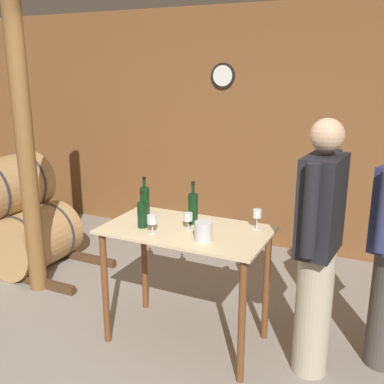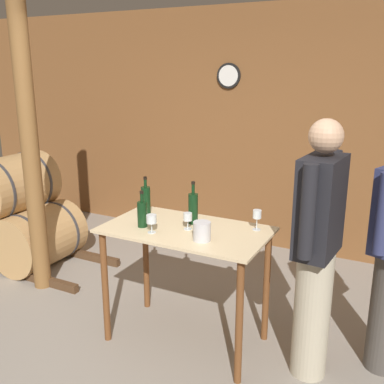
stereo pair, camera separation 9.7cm
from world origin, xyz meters
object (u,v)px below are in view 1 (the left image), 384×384
(wine_glass_near_right, at_px, (257,215))
(person_host, at_px, (318,246))
(wine_bottle_far_left, at_px, (145,200))
(wine_glass_near_left, at_px, (152,220))
(wine_bottle_center, at_px, (193,207))
(ice_bucket, at_px, (203,231))
(wine_glass_near_center, at_px, (188,218))
(wooden_post, at_px, (25,148))
(wine_bottle_left, at_px, (142,214))

(wine_glass_near_right, relative_size, person_host, 0.08)
(wine_bottle_far_left, bearing_deg, wine_glass_near_left, -51.87)
(wine_glass_near_left, height_order, wine_glass_near_right, wine_glass_near_right)
(wine_bottle_center, xyz_separation_m, wine_glass_near_right, (0.47, 0.08, -0.01))
(wine_bottle_center, height_order, ice_bucket, wine_bottle_center)
(wine_glass_near_center, bearing_deg, wooden_post, 174.67)
(wine_bottle_center, distance_m, wine_glass_near_left, 0.35)
(wooden_post, bearing_deg, wine_glass_near_left, -12.77)
(wine_glass_near_right, bearing_deg, wine_glass_near_left, -148.43)
(wine_glass_near_left, bearing_deg, wine_glass_near_right, 31.57)
(wine_bottle_left, height_order, person_host, person_host)
(wooden_post, relative_size, person_host, 1.54)
(wine_bottle_left, bearing_deg, wooden_post, 169.12)
(wooden_post, bearing_deg, wine_bottle_left, -10.88)
(wine_glass_near_right, bearing_deg, ice_bucket, -125.64)
(wine_glass_near_left, height_order, person_host, person_host)
(wine_bottle_far_left, bearing_deg, wooden_post, 179.88)
(wine_bottle_far_left, relative_size, wine_bottle_left, 1.12)
(wine_glass_near_left, bearing_deg, wine_bottle_far_left, 128.13)
(wine_bottle_left, xyz_separation_m, wine_glass_near_left, (0.13, -0.08, -0.01))
(wine_bottle_left, distance_m, wine_bottle_center, 0.38)
(wine_bottle_far_left, xyz_separation_m, wine_bottle_left, (0.13, -0.26, -0.02))
(wine_bottle_far_left, bearing_deg, ice_bucket, -25.23)
(wine_glass_near_left, distance_m, wine_glass_near_right, 0.75)
(wine_bottle_left, height_order, wine_glass_near_center, wine_bottle_left)
(wine_bottle_far_left, relative_size, wine_glass_near_left, 2.31)
(wine_bottle_left, bearing_deg, wine_bottle_far_left, 117.52)
(wooden_post, distance_m, wine_glass_near_right, 2.14)
(wooden_post, xyz_separation_m, wine_bottle_left, (1.34, -0.26, -0.34))
(wooden_post, bearing_deg, wine_glass_near_right, 1.61)
(wine_glass_near_left, relative_size, wine_glass_near_center, 1.07)
(wine_glass_near_left, relative_size, ice_bucket, 1.01)
(wine_bottle_far_left, xyz_separation_m, ice_bucket, (0.64, -0.30, -0.05))
(wine_glass_near_left, xyz_separation_m, wine_glass_near_center, (0.19, 0.18, -0.01))
(wine_glass_near_center, height_order, ice_bucket, ice_bucket)
(wine_bottle_left, height_order, ice_bucket, wine_bottle_left)
(person_host, bearing_deg, wine_glass_near_left, -168.73)
(wine_bottle_center, relative_size, wine_glass_near_right, 2.17)
(wine_bottle_left, relative_size, wine_glass_near_left, 2.06)
(wooden_post, distance_m, ice_bucket, 1.91)
(ice_bucket, bearing_deg, wine_bottle_center, 126.78)
(wine_bottle_left, bearing_deg, wine_bottle_center, 38.32)
(wooden_post, xyz_separation_m, wine_glass_near_right, (2.11, 0.06, -0.33))
(wooden_post, relative_size, wine_glass_near_right, 18.22)
(wooden_post, distance_m, wine_glass_near_center, 1.71)
(wine_bottle_center, bearing_deg, wine_glass_near_center, -79.91)
(wine_bottle_far_left, bearing_deg, wine_bottle_center, -2.86)
(wooden_post, distance_m, wine_glass_near_left, 1.55)
(person_host, bearing_deg, wine_bottle_left, -173.28)
(wine_glass_near_left, bearing_deg, wine_bottle_left, 149.30)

